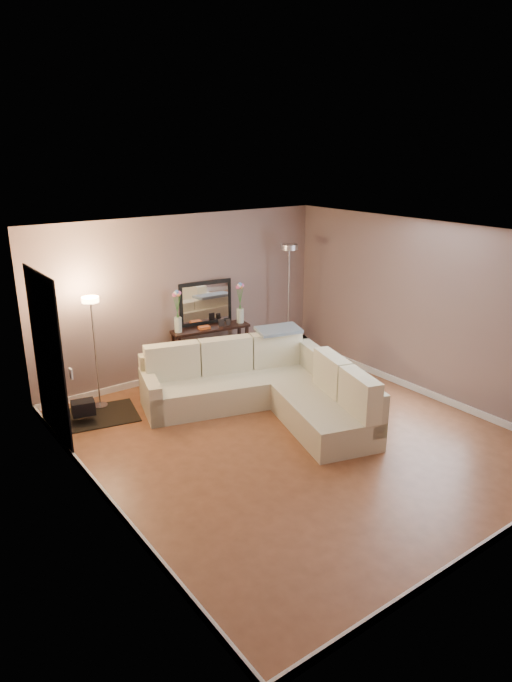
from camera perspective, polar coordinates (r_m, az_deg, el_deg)
floor at (r=7.49m, az=3.65°, el=-9.64°), size 5.00×5.50×0.01m
ceiling at (r=6.66m, az=4.11°, el=10.54°), size 5.00×5.50×0.01m
wall_back at (r=9.16m, az=-7.24°, el=4.36°), size 5.00×0.02×2.60m
wall_front at (r=5.32m, az=23.39°, el=-7.92°), size 5.00×0.02×2.60m
wall_left at (r=5.79m, az=-15.71°, el=-4.85°), size 0.02×5.50×2.60m
wall_right at (r=8.72m, az=16.69°, el=2.98°), size 0.02×5.50×2.60m
baseboard_back at (r=9.53m, az=-6.86°, el=-2.97°), size 5.00×0.03×0.10m
baseboard_front at (r=5.96m, az=21.57°, el=-18.69°), size 5.00×0.03×0.10m
baseboard_left at (r=6.38m, az=-14.49°, el=-15.15°), size 0.03×5.50×0.10m
baseboard_right at (r=9.11m, az=15.86°, el=-4.63°), size 0.03×5.50×0.10m
doorway at (r=7.39m, az=-20.08°, el=-1.81°), size 0.02×1.20×2.20m
switch_plate at (r=6.59m, az=-18.04°, el=-3.12°), size 0.02×0.08×0.12m
sectional_sofa at (r=8.10m, az=0.91°, el=-4.61°), size 2.76×3.12×0.92m
throw_blanket at (r=8.61m, az=2.28°, el=1.13°), size 0.73×0.52×0.09m
console_table at (r=9.35m, az=-5.01°, el=-0.72°), size 1.33×0.52×0.80m
leaning_mirror at (r=9.31m, az=-5.09°, el=3.83°), size 0.91×0.16×0.72m
table_decor at (r=9.23m, az=-4.54°, el=1.53°), size 0.55×0.16×0.13m
flower_vase_left at (r=8.99m, az=-7.85°, el=2.66°), size 0.15×0.13×0.68m
flower_vase_right at (r=9.41m, az=-1.60°, el=3.56°), size 0.15×0.13×0.68m
floor_lamp_lit at (r=8.20m, az=-15.99°, el=1.00°), size 0.27×0.27×1.63m
floor_lamp_unlit at (r=9.75m, az=3.30°, el=6.18°), size 0.29×0.29×2.03m
charcoal_rug at (r=8.31m, az=-15.57°, el=-7.23°), size 1.21×1.01×0.01m
black_bag at (r=8.12m, az=-16.91°, el=-6.40°), size 0.34×0.27×0.20m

